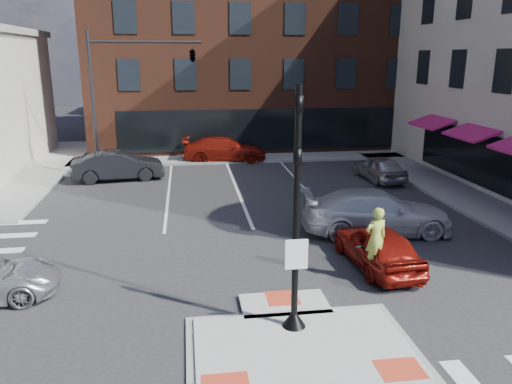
{
  "coord_description": "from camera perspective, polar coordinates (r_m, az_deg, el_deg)",
  "views": [
    {
      "loc": [
        -2.51,
        -10.58,
        6.69
      ],
      "look_at": [
        -0.12,
        6.37,
        2.0
      ],
      "focal_mm": 35.0,
      "sensor_mm": 36.0,
      "label": 1
    }
  ],
  "objects": [
    {
      "name": "signal_pole",
      "position": [
        12.07,
        4.56,
        -5.79
      ],
      "size": [
        0.6,
        0.6,
        5.98
      ],
      "color": "black",
      "rests_on": "refuge_island"
    },
    {
      "name": "red_sedan",
      "position": [
        16.74,
        13.69,
        -6.07
      ],
      "size": [
        1.99,
        4.27,
        1.41
      ],
      "primitive_type": "imported",
      "rotation": [
        0.0,
        0.0,
        3.22
      ],
      "color": "maroon",
      "rests_on": "ground"
    },
    {
      "name": "bg_car_silver",
      "position": [
        28.4,
        13.91,
        2.69
      ],
      "size": [
        2.02,
        4.24,
        1.4
      ],
      "primitive_type": "imported",
      "rotation": [
        0.0,
        0.0,
        3.23
      ],
      "color": "#AAABB1",
      "rests_on": "ground"
    },
    {
      "name": "white_pickup",
      "position": [
        19.88,
        13.63,
        -2.25
      ],
      "size": [
        5.96,
        2.89,
        1.67
      ],
      "primitive_type": "imported",
      "rotation": [
        0.0,
        0.0,
        1.47
      ],
      "color": "silver",
      "rests_on": "ground"
    },
    {
      "name": "cyclist",
      "position": [
        15.63,
        13.39,
        -7.27
      ],
      "size": [
        1.0,
        2.0,
        2.37
      ],
      "rotation": [
        0.0,
        0.0,
        3.32
      ],
      "color": "#3F3F44",
      "rests_on": "ground"
    },
    {
      "name": "bg_car_red",
      "position": [
        32.71,
        -3.61,
        4.89
      ],
      "size": [
        5.55,
        2.65,
        1.56
      ],
      "primitive_type": "imported",
      "rotation": [
        0.0,
        0.0,
        1.48
      ],
      "color": "#9C1A0E",
      "rests_on": "ground"
    },
    {
      "name": "building_n",
      "position": [
        42.94,
        -0.69,
        16.81
      ],
      "size": [
        24.4,
        18.4,
        15.5
      ],
      "color": "#4F2618",
      "rests_on": "ground"
    },
    {
      "name": "sidewalk_n",
      "position": [
        33.7,
        1.54,
        4.0
      ],
      "size": [
        26.0,
        3.0,
        0.15
      ],
      "primitive_type": "cube",
      "color": "gray",
      "rests_on": "ground"
    },
    {
      "name": "sidewalk_e",
      "position": [
        25.39,
        23.95,
        -1.13
      ],
      "size": [
        3.0,
        24.0,
        0.15
      ],
      "primitive_type": "cube",
      "color": "gray",
      "rests_on": "ground"
    },
    {
      "name": "bg_car_dark",
      "position": [
        28.67,
        -15.48,
        2.94
      ],
      "size": [
        5.12,
        2.35,
        1.63
      ],
      "primitive_type": "imported",
      "rotation": [
        0.0,
        0.0,
        1.7
      ],
      "color": "#222327",
      "rests_on": "ground"
    },
    {
      "name": "building_far_right",
      "position": [
        65.6,
        2.14,
        14.72
      ],
      "size": [
        12.0,
        12.0,
        12.0
      ],
      "primitive_type": "cube",
      "color": "brown",
      "rests_on": "ground"
    },
    {
      "name": "refuge_island",
      "position": [
        12.53,
        5.0,
        -16.75
      ],
      "size": [
        5.4,
        4.65,
        0.13
      ],
      "color": "gray",
      "rests_on": "ground"
    },
    {
      "name": "mast_arm_signal",
      "position": [
        28.6,
        -10.27,
        14.13
      ],
      "size": [
        6.1,
        2.24,
        8.0
      ],
      "color": "black",
      "rests_on": "ground"
    },
    {
      "name": "ground",
      "position": [
        12.77,
        4.73,
        -16.34
      ],
      "size": [
        120.0,
        120.0,
        0.0
      ],
      "primitive_type": "plane",
      "color": "#28282B",
      "rests_on": "ground"
    },
    {
      "name": "building_far_left",
      "position": [
        62.62,
        -9.67,
        13.58
      ],
      "size": [
        10.0,
        12.0,
        10.0
      ],
      "primitive_type": "cube",
      "color": "slate",
      "rests_on": "ground"
    }
  ]
}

